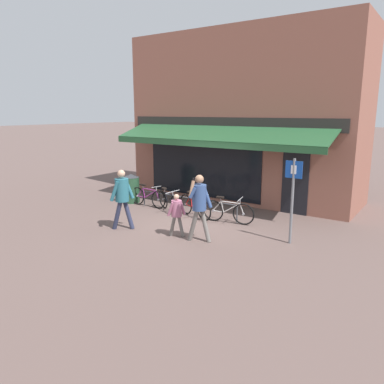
% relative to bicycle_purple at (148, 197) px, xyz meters
% --- Properties ---
extents(ground_plane, '(160.00, 160.00, 0.00)m').
position_rel_bicycle_purple_xyz_m(ground_plane, '(2.44, -0.92, -0.36)').
color(ground_plane, brown).
extents(shop_front, '(9.00, 4.44, 6.38)m').
position_rel_bicycle_purple_xyz_m(shop_front, '(2.06, 3.53, 2.82)').
color(shop_front, '#8E5647').
rests_on(shop_front, ground_plane).
extents(bike_rack_rail, '(3.95, 0.04, 0.57)m').
position_rel_bicycle_purple_xyz_m(bike_rack_rail, '(1.72, 0.04, 0.12)').
color(bike_rack_rail, '#47494F').
rests_on(bike_rack_rail, ground_plane).
extents(bicycle_purple, '(1.68, 0.52, 0.80)m').
position_rel_bicycle_purple_xyz_m(bicycle_purple, '(0.00, 0.00, 0.00)').
color(bicycle_purple, black).
rests_on(bicycle_purple, ground_plane).
extents(bicycle_black, '(1.58, 0.91, 0.84)m').
position_rel_bicycle_purple_xyz_m(bicycle_black, '(1.08, -0.12, 0.01)').
color(bicycle_black, black).
rests_on(bicycle_black, ground_plane).
extents(bicycle_red, '(1.62, 0.69, 0.83)m').
position_rel_bicycle_purple_xyz_m(bicycle_red, '(2.22, -0.23, 0.02)').
color(bicycle_red, black).
rests_on(bicycle_red, ground_plane).
extents(bicycle_silver, '(1.68, 0.52, 0.84)m').
position_rel_bicycle_purple_xyz_m(bicycle_silver, '(3.43, -0.17, 0.02)').
color(bicycle_silver, black).
rests_on(bicycle_silver, ground_plane).
extents(pedestrian_adult, '(0.63, 0.60, 1.82)m').
position_rel_bicycle_purple_xyz_m(pedestrian_adult, '(3.61, -2.06, 0.76)').
color(pedestrian_adult, slate).
rests_on(pedestrian_adult, ground_plane).
extents(pedestrian_child, '(0.46, 0.41, 1.21)m').
position_rel_bicycle_purple_xyz_m(pedestrian_child, '(2.87, -2.07, 0.37)').
color(pedestrian_child, slate).
rests_on(pedestrian_child, ground_plane).
extents(pedestrian_second_adult, '(0.59, 0.72, 1.79)m').
position_rel_bicycle_purple_xyz_m(pedestrian_second_adult, '(1.17, -2.44, 0.72)').
color(pedestrian_second_adult, '#282D47').
rests_on(pedestrian_second_adult, ground_plane).
extents(litter_bin, '(0.62, 0.62, 1.09)m').
position_rel_bicycle_purple_xyz_m(litter_bin, '(-0.93, 0.13, 0.19)').
color(litter_bin, '#23472D').
rests_on(litter_bin, ground_plane).
extents(parking_sign, '(0.44, 0.07, 2.25)m').
position_rel_bicycle_purple_xyz_m(parking_sign, '(5.68, -0.84, 1.03)').
color(parking_sign, slate).
rests_on(parking_sign, ground_plane).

